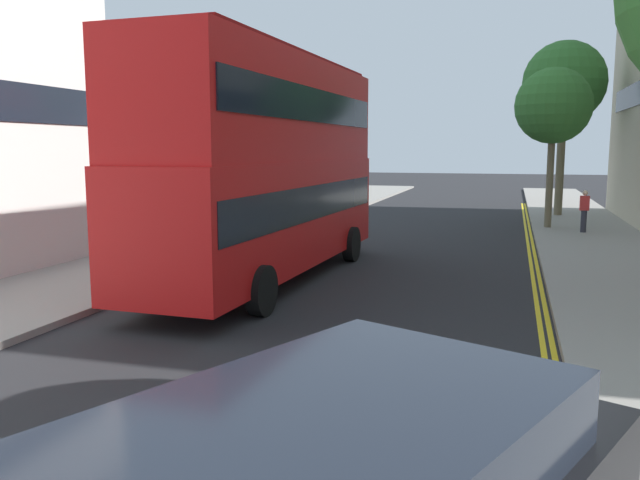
% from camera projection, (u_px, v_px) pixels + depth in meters
% --- Properties ---
extents(sidewalk_left, '(4.00, 80.00, 0.14)m').
position_uv_depth(sidewalk_left, '(132.00, 267.00, 18.01)').
color(sidewalk_left, gray).
rests_on(sidewalk_left, ground).
extents(kerb_line_outer, '(0.10, 56.00, 0.01)m').
position_uv_depth(kerb_line_outer, '(547.00, 315.00, 13.03)').
color(kerb_line_outer, yellow).
rests_on(kerb_line_outer, ground).
extents(kerb_line_inner, '(0.10, 56.00, 0.01)m').
position_uv_depth(kerb_line_inner, '(538.00, 315.00, 13.08)').
color(kerb_line_inner, yellow).
rests_on(kerb_line_inner, ground).
extents(double_decker_bus_away, '(3.05, 10.88, 5.64)m').
position_uv_depth(double_decker_bus_away, '(268.00, 162.00, 16.14)').
color(double_decker_bus_away, red).
rests_on(double_decker_bus_away, ground).
extents(pedestrian_far, '(0.34, 0.22, 1.62)m').
position_uv_depth(pedestrian_far, '(584.00, 210.00, 24.81)').
color(pedestrian_far, '#2D2D38').
rests_on(pedestrian_far, sidewalk_right).
extents(street_tree_near, '(3.04, 3.04, 6.44)m').
position_uv_depth(street_tree_near, '(553.00, 106.00, 25.85)').
color(street_tree_near, '#6B6047').
rests_on(street_tree_near, sidewalk_right).
extents(street_tree_mid, '(3.87, 3.87, 8.27)m').
position_uv_depth(street_tree_mid, '(564.00, 83.00, 30.57)').
color(street_tree_mid, '#6B6047').
rests_on(street_tree_mid, sidewalk_right).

